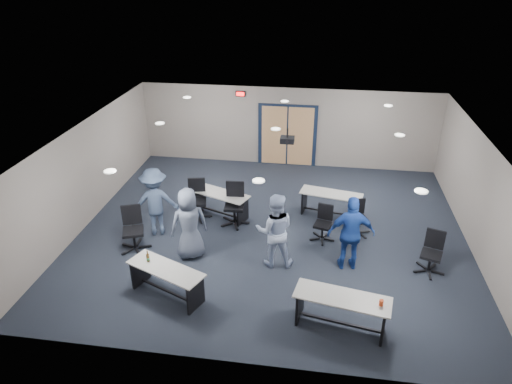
# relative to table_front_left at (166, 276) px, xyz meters

# --- Properties ---
(floor) EXTENTS (10.00, 10.00, 0.00)m
(floor) POSITION_rel_table_front_left_xyz_m (1.91, 2.90, -0.49)
(floor) COLOR #1B202C
(floor) RESTS_ON ground
(back_wall) EXTENTS (10.00, 0.04, 2.70)m
(back_wall) POSITION_rel_table_front_left_xyz_m (1.91, 7.40, 0.86)
(back_wall) COLOR gray
(back_wall) RESTS_ON floor
(front_wall) EXTENTS (10.00, 0.04, 2.70)m
(front_wall) POSITION_rel_table_front_left_xyz_m (1.91, -1.60, 0.86)
(front_wall) COLOR gray
(front_wall) RESTS_ON floor
(left_wall) EXTENTS (0.04, 9.00, 2.70)m
(left_wall) POSITION_rel_table_front_left_xyz_m (-3.09, 2.90, 0.86)
(left_wall) COLOR gray
(left_wall) RESTS_ON floor
(right_wall) EXTENTS (0.04, 9.00, 2.70)m
(right_wall) POSITION_rel_table_front_left_xyz_m (6.91, 2.90, 0.86)
(right_wall) COLOR gray
(right_wall) RESTS_ON floor
(ceiling) EXTENTS (10.00, 9.00, 0.04)m
(ceiling) POSITION_rel_table_front_left_xyz_m (1.91, 2.90, 2.21)
(ceiling) COLOR silver
(ceiling) RESTS_ON back_wall
(double_door) EXTENTS (2.00, 0.07, 2.20)m
(double_door) POSITION_rel_table_front_left_xyz_m (1.91, 7.36, 0.56)
(double_door) COLOR black
(double_door) RESTS_ON back_wall
(exit_sign) EXTENTS (0.32, 0.07, 0.18)m
(exit_sign) POSITION_rel_table_front_left_xyz_m (0.31, 7.35, 1.96)
(exit_sign) COLOR black
(exit_sign) RESTS_ON back_wall
(ceiling_projector) EXTENTS (0.35, 0.32, 0.37)m
(ceiling_projector) POSITION_rel_table_front_left_xyz_m (2.21, 3.40, 1.92)
(ceiling_projector) COLOR black
(ceiling_projector) RESTS_ON ceiling
(ceiling_can_lights) EXTENTS (6.24, 5.74, 0.02)m
(ceiling_can_lights) POSITION_rel_table_front_left_xyz_m (1.91, 3.15, 2.18)
(ceiling_can_lights) COLOR white
(ceiling_can_lights) RESTS_ON ceiling
(table_front_left) EXTENTS (1.82, 1.22, 0.97)m
(table_front_left) POSITION_rel_table_front_left_xyz_m (0.00, 0.00, 0.00)
(table_front_left) COLOR #B1AEA7
(table_front_left) RESTS_ON floor
(table_front_right) EXTENTS (1.90, 0.94, 0.86)m
(table_front_right) POSITION_rel_table_front_left_xyz_m (3.64, -0.42, 0.02)
(table_front_right) COLOR #B1AEA7
(table_front_right) RESTS_ON floor
(table_back_left) EXTENTS (1.85, 1.19, 0.71)m
(table_back_left) POSITION_rel_table_front_left_xyz_m (0.35, 3.51, -0.00)
(table_back_left) COLOR #B1AEA7
(table_back_left) RESTS_ON floor
(table_back_right) EXTENTS (1.77, 0.90, 0.69)m
(table_back_right) POSITION_rel_table_front_left_xyz_m (3.43, 3.98, -0.02)
(table_back_right) COLOR #B1AEA7
(table_back_right) RESTS_ON floor
(chair_back_a) EXTENTS (0.84, 0.84, 1.12)m
(chair_back_a) POSITION_rel_table_front_left_xyz_m (-0.20, 3.27, 0.07)
(chair_back_a) COLOR black
(chair_back_a) RESTS_ON floor
(chair_back_b) EXTENTS (0.78, 0.78, 1.17)m
(chair_back_b) POSITION_rel_table_front_left_xyz_m (0.87, 3.12, 0.10)
(chair_back_b) COLOR black
(chair_back_b) RESTS_ON floor
(chair_back_c) EXTENTS (0.71, 0.71, 0.94)m
(chair_back_c) POSITION_rel_table_front_left_xyz_m (3.23, 2.68, -0.02)
(chair_back_c) COLOR black
(chair_back_c) RESTS_ON floor
(chair_back_d) EXTENTS (0.75, 0.75, 0.93)m
(chair_back_d) POSITION_rel_table_front_left_xyz_m (4.17, 3.10, -0.02)
(chair_back_d) COLOR black
(chair_back_d) RESTS_ON floor
(chair_loose_left) EXTENTS (0.91, 0.91, 1.13)m
(chair_loose_left) POSITION_rel_table_front_left_xyz_m (-1.35, 1.56, 0.08)
(chair_loose_left) COLOR black
(chair_loose_left) RESTS_ON floor
(chair_loose_right) EXTENTS (0.81, 0.81, 1.01)m
(chair_loose_right) POSITION_rel_table_front_left_xyz_m (5.69, 1.66, 0.02)
(chair_loose_right) COLOR black
(chair_loose_right) RESTS_ON floor
(person_plaid) EXTENTS (1.04, 0.92, 1.79)m
(person_plaid) POSITION_rel_table_front_left_xyz_m (0.10, 1.50, 0.41)
(person_plaid) COLOR slate
(person_plaid) RESTS_ON floor
(person_lightblue) EXTENTS (0.97, 0.80, 1.83)m
(person_lightblue) POSITION_rel_table_front_left_xyz_m (2.13, 1.47, 0.43)
(person_lightblue) COLOR #ACBEE3
(person_lightblue) RESTS_ON floor
(person_navy) EXTENTS (1.12, 0.59, 1.83)m
(person_navy) POSITION_rel_table_front_left_xyz_m (3.86, 1.59, 0.43)
(person_navy) COLOR navy
(person_navy) RESTS_ON floor
(person_back) EXTENTS (1.34, 1.03, 1.83)m
(person_back) POSITION_rel_table_front_left_xyz_m (-1.05, 2.39, 0.43)
(person_back) COLOR #3A4B69
(person_back) RESTS_ON floor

